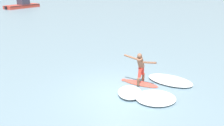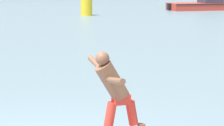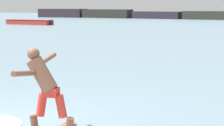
% 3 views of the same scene
% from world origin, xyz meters
% --- Properties ---
extents(ground_plane, '(200.00, 200.00, 0.00)m').
position_xyz_m(ground_plane, '(0.00, 0.00, 0.00)').
color(ground_plane, '#728F9F').
extents(rock_jetty_breakwater, '(71.96, 5.29, 1.75)m').
position_xyz_m(rock_jetty_breakwater, '(-9.37, 62.00, 0.73)').
color(rock_jetty_breakwater, '#352833').
rests_on(rock_jetty_breakwater, ground).
extents(surfer, '(0.87, 1.54, 1.58)m').
position_xyz_m(surfer, '(1.25, -0.29, 1.00)').
color(surfer, brown).
rests_on(surfer, surfboard).
extents(small_boat_offshore, '(7.59, 1.74, 0.62)m').
position_xyz_m(small_boat_offshore, '(-25.28, 33.36, 0.34)').
color(small_boat_offshore, red).
rests_on(small_boat_offshore, ground).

